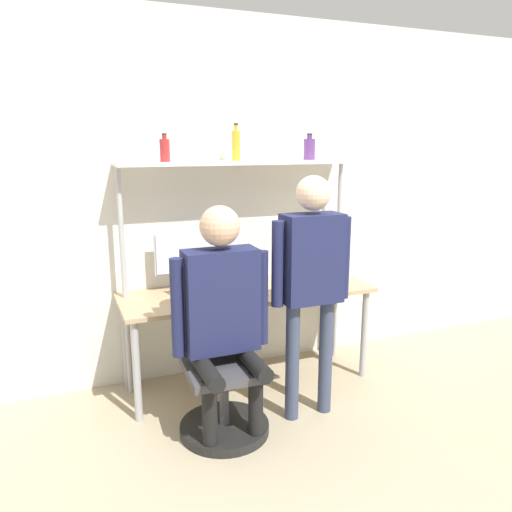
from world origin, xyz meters
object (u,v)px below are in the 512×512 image
at_px(person_seated, 223,304).
at_px(bottle_purple, 309,149).
at_px(laptop, 204,288).
at_px(cell_phone, 242,294).
at_px(bottle_red, 165,150).
at_px(bottle_amber, 236,145).
at_px(person_standing, 311,269).
at_px(office_chair, 222,389).
at_px(monitor, 198,254).

xyz_separation_m(person_seated, bottle_purple, (0.96, 0.76, 0.89)).
relative_size(laptop, person_seated, 0.24).
distance_m(cell_phone, person_seated, 0.61).
xyz_separation_m(laptop, person_seated, (-0.05, -0.55, 0.05)).
bearing_deg(bottle_red, cell_phone, -28.32).
relative_size(bottle_amber, bottle_red, 1.38).
distance_m(person_seated, person_standing, 0.61).
height_order(person_standing, bottle_red, bottle_red).
relative_size(cell_phone, bottle_purple, 0.76).
bearing_deg(office_chair, monitor, 84.57).
xyz_separation_m(laptop, cell_phone, (0.27, -0.04, -0.06)).
bearing_deg(monitor, person_standing, -56.81).
relative_size(cell_phone, bottle_red, 0.78).
distance_m(person_seated, bottle_purple, 1.51).
height_order(monitor, bottle_purple, bottle_purple).
distance_m(monitor, bottle_red, 0.79).
height_order(office_chair, bottle_amber, bottle_amber).
height_order(laptop, bottle_red, bottle_red).
xyz_separation_m(cell_phone, office_chair, (-0.31, -0.47, -0.45)).
distance_m(office_chair, person_seated, 0.57).
bearing_deg(bottle_purple, laptop, -166.94).
bearing_deg(monitor, bottle_purple, -1.95).
relative_size(laptop, person_standing, 0.22).
bearing_deg(person_standing, bottle_red, 134.22).
bearing_deg(office_chair, bottle_red, 101.97).
bearing_deg(bottle_purple, person_seated, -141.68).
relative_size(cell_phone, bottle_amber, 0.57).
relative_size(cell_phone, person_standing, 0.09).
distance_m(laptop, bottle_amber, 1.05).
xyz_separation_m(laptop, bottle_amber, (0.32, 0.21, 0.97)).
bearing_deg(cell_phone, person_standing, -61.56).
height_order(cell_phone, bottle_amber, bottle_amber).
distance_m(bottle_amber, bottle_red, 0.52).
height_order(laptop, person_standing, person_standing).
bearing_deg(cell_phone, bottle_red, 151.68).
bearing_deg(person_standing, bottle_amber, 106.42).
bearing_deg(bottle_amber, laptop, -146.51).
distance_m(monitor, cell_phone, 0.45).
bearing_deg(person_standing, bottle_purple, 64.10).
height_order(laptop, person_seated, person_seated).
bearing_deg(laptop, cell_phone, -8.08).
height_order(person_seated, bottle_red, bottle_red).
height_order(laptop, office_chair, laptop).
xyz_separation_m(office_chair, bottle_red, (-0.15, 0.72, 1.46)).
bearing_deg(monitor, person_seated, -95.27).
height_order(monitor, office_chair, monitor).
bearing_deg(person_seated, person_standing, -0.23).
bearing_deg(laptop, bottle_amber, 33.49).
relative_size(laptop, bottle_amber, 1.31).
height_order(laptop, cell_phone, laptop).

